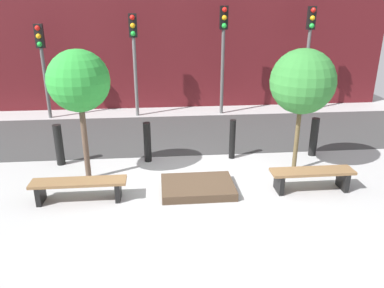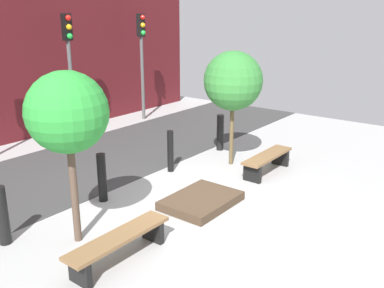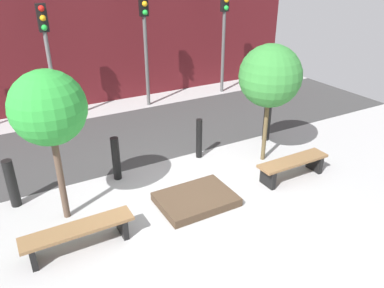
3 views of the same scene
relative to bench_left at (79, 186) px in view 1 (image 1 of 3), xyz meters
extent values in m
plane|color=#A0A0A0|center=(2.47, 0.31, -0.33)|extent=(18.00, 18.00, 0.00)
cube|color=#373737|center=(2.47, 4.11, -0.33)|extent=(18.00, 3.79, 0.01)
cube|color=#511419|center=(2.47, 7.60, 1.89)|extent=(16.20, 0.50, 4.45)
cube|color=black|center=(-0.79, 0.00, -0.13)|extent=(0.10, 0.43, 0.39)
cube|color=black|center=(0.79, 0.00, -0.13)|extent=(0.10, 0.43, 0.39)
cube|color=brown|center=(0.00, 0.00, 0.09)|extent=(1.93, 0.44, 0.06)
cube|color=black|center=(4.22, 0.00, -0.12)|extent=(0.10, 0.44, 0.42)
cube|color=black|center=(5.66, 0.00, -0.12)|extent=(0.10, 0.44, 0.42)
cube|color=brown|center=(4.94, 0.00, 0.12)|extent=(1.80, 0.45, 0.06)
cube|color=#443325|center=(2.47, 0.20, -0.24)|extent=(1.57, 1.15, 0.18)
cylinder|color=brown|center=(0.00, 1.06, 0.63)|extent=(0.13, 0.13, 1.93)
sphere|color=green|center=(0.00, 1.06, 1.97)|extent=(1.34, 1.34, 1.34)
cylinder|color=brown|center=(4.94, 1.06, 0.56)|extent=(0.10, 0.10, 1.78)
sphere|color=#337D35|center=(4.94, 1.06, 1.86)|extent=(1.48, 1.48, 1.48)
cylinder|color=black|center=(-0.83, 1.97, 0.19)|extent=(0.21, 0.21, 1.05)
cylinder|color=black|center=(1.37, 1.97, 0.19)|extent=(0.19, 0.19, 1.04)
cylinder|color=black|center=(3.57, 1.97, 0.20)|extent=(0.16, 0.16, 1.05)
cylinder|color=black|center=(5.78, 1.97, 0.19)|extent=(0.21, 0.21, 1.03)
cylinder|color=#535353|center=(-2.20, 6.31, 1.28)|extent=(0.12, 0.12, 3.22)
cube|color=black|center=(-2.20, 6.31, 2.50)|extent=(0.28, 0.16, 0.78)
sphere|color=red|center=(-2.20, 6.20, 2.76)|extent=(0.17, 0.17, 0.17)
sphere|color=orange|center=(-2.20, 6.20, 2.50)|extent=(0.17, 0.17, 0.17)
sphere|color=green|center=(-2.20, 6.20, 2.24)|extent=(0.17, 0.17, 0.17)
cylinder|color=#606060|center=(0.92, 6.31, 1.44)|extent=(0.12, 0.12, 3.55)
cube|color=black|center=(0.92, 6.31, 2.83)|extent=(0.28, 0.16, 0.78)
sphere|color=red|center=(0.92, 6.20, 3.09)|extent=(0.17, 0.17, 0.17)
sphere|color=orange|center=(0.92, 6.20, 2.83)|extent=(0.17, 0.17, 0.17)
sphere|color=green|center=(0.92, 6.20, 2.57)|extent=(0.17, 0.17, 0.17)
cylinder|color=#505050|center=(4.03, 6.31, 1.56)|extent=(0.12, 0.12, 3.79)
cube|color=black|center=(4.03, 6.31, 3.07)|extent=(0.28, 0.16, 0.78)
sphere|color=red|center=(4.03, 6.20, 3.33)|extent=(0.17, 0.17, 0.17)
sphere|color=orange|center=(4.03, 6.20, 3.07)|extent=(0.17, 0.17, 0.17)
sphere|color=green|center=(4.03, 6.20, 2.81)|extent=(0.17, 0.17, 0.17)
cylinder|color=#515151|center=(7.14, 6.31, 1.55)|extent=(0.12, 0.12, 3.77)
cube|color=black|center=(7.14, 6.31, 3.05)|extent=(0.28, 0.16, 0.78)
sphere|color=red|center=(7.14, 6.20, 3.31)|extent=(0.17, 0.17, 0.17)
sphere|color=orange|center=(7.14, 6.20, 3.05)|extent=(0.17, 0.17, 0.17)
sphere|color=green|center=(7.14, 6.20, 2.79)|extent=(0.17, 0.17, 0.17)
camera|label=1|loc=(1.66, -7.07, 3.49)|focal=35.00mm
camera|label=2|loc=(-4.06, -4.59, 3.51)|focal=40.00mm
camera|label=3|loc=(-0.81, -5.48, 4.22)|focal=35.00mm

